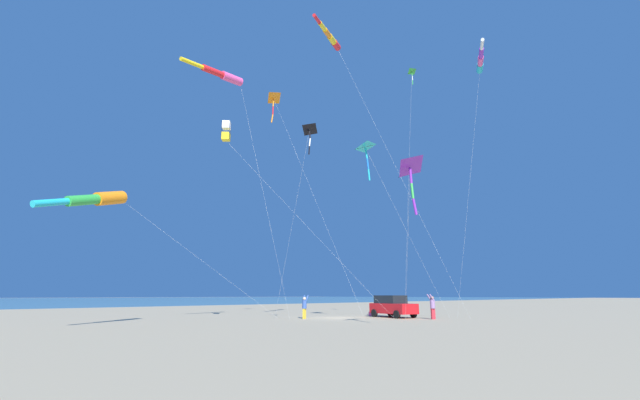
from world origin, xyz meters
name	(u,v)px	position (x,y,z in m)	size (l,w,h in m)	color
ground_plane	(338,318)	(0.00, 0.00, 0.00)	(600.00, 600.00, 0.00)	tan
parked_car	(392,306)	(-2.86, -3.90, 0.95)	(4.62, 2.87, 1.85)	red
cooler_box	(373,313)	(0.03, -4.82, 0.21)	(0.62, 0.42, 0.42)	#EF4C93
person_adult_flyer	(432,305)	(-6.81, -3.79, 1.07)	(0.59, 0.68, 1.96)	#B72833
person_child_green_jacket	(304,306)	(1.07, 2.87, 1.03)	(0.55, 0.65, 1.89)	gold
kite_windsock_long_streamer_left	(480,62)	(-14.07, 0.37, 17.85)	(8.64, 11.23, 18.70)	#1EB7C6
kite_delta_long_streamer_right	(365,147)	(-5.48, 2.68, 13.13)	(3.14, 9.14, 13.51)	#1EB7C6
kite_windsock_white_trailing	(222,75)	(-1.09, 13.02, 16.88)	(3.38, 12.38, 17.44)	#EF4C93
kite_delta_checkered_midright	(273,99)	(3.86, 4.49, 19.86)	(5.25, 8.33, 20.40)	orange
kite_delta_orange_high_right	(409,167)	(-12.02, 7.01, 9.06)	(6.83, 9.19, 9.67)	purple
kite_windsock_small_distant	(331,38)	(-5.18, 6.24, 21.14)	(5.28, 15.34, 21.93)	red
kite_windsock_yellow_midlevel	(96,199)	(1.57, 19.27, 7.37)	(3.29, 18.72, 8.32)	orange
kite_delta_red_high_left	(309,131)	(-5.37, 8.66, 12.76)	(7.89, 4.16, 13.18)	black
kite_box_purple_drifting	(226,131)	(0.35, 11.51, 13.53)	(4.78, 14.40, 14.28)	white
kite_delta_magenta_far_left	(412,74)	(-7.02, -2.16, 20.75)	(5.14, 4.94, 21.17)	green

